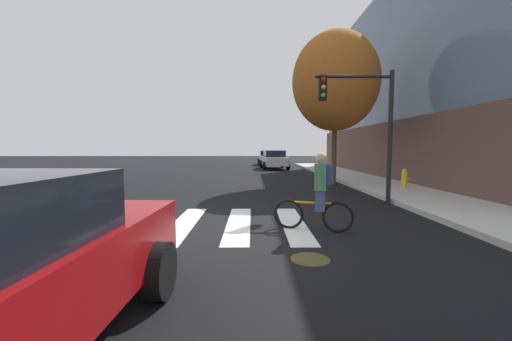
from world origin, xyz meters
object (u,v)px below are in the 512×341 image
sedan_far (268,158)px  street_tree_near (335,81)px  fire_hydrant (404,178)px  sedan_mid (274,159)px  manhole_cover (310,259)px  cyclist (319,192)px  traffic_light_near (365,114)px

sedan_far → street_tree_near: bearing=-81.8°
fire_hydrant → street_tree_near: (-2.26, 2.52, 4.46)m
sedan_mid → street_tree_near: bearing=-78.8°
street_tree_near → sedan_far: bearing=98.2°
manhole_cover → street_tree_near: bearing=73.1°
cyclist → fire_hydrant: 7.68m
manhole_cover → sedan_mid: bearing=87.6°
sedan_far → street_tree_near: (2.43, -16.90, 4.22)m
sedan_far → fire_hydrant: sedan_far is taller
manhole_cover → cyclist: (0.49, 1.66, 0.84)m
sedan_mid → fire_hydrant: 14.21m
fire_hydrant → manhole_cover: bearing=-125.1°
traffic_light_near → street_tree_near: street_tree_near is taller
manhole_cover → street_tree_near: size_ratio=0.09×
traffic_light_near → street_tree_near: 5.74m
cyclist → traffic_light_near: bearing=56.4°
cyclist → manhole_cover: bearing=-106.5°
manhole_cover → traffic_light_near: size_ratio=0.15×
traffic_light_near → manhole_cover: bearing=-118.3°
traffic_light_near → fire_hydrant: 4.56m
sedan_far → traffic_light_near: bearing=-85.0°
fire_hydrant → street_tree_near: bearing=131.9°
manhole_cover → fire_hydrant: (5.34, 7.60, 0.53)m
cyclist → sedan_far: bearing=89.6°
sedan_mid → fire_hydrant: sedan_mid is taller
traffic_light_near → fire_hydrant: (2.75, 2.80, -2.33)m
cyclist → traffic_light_near: size_ratio=0.40×
traffic_light_near → fire_hydrant: size_ratio=5.38×
cyclist → fire_hydrant: (4.84, 5.95, -0.31)m
sedan_far → street_tree_near: street_tree_near is taller
cyclist → street_tree_near: size_ratio=0.23×
cyclist → street_tree_near: street_tree_near is taller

